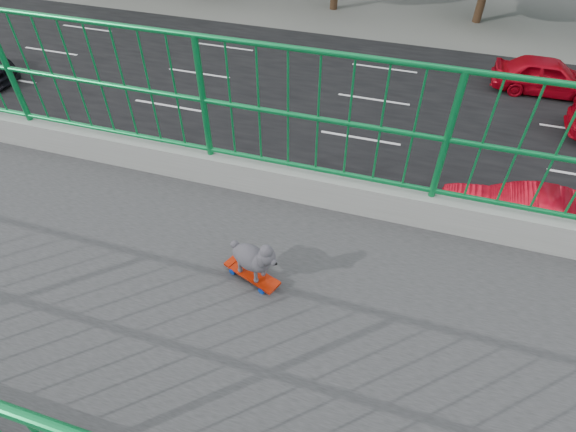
{
  "coord_description": "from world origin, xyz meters",
  "views": [
    {
      "loc": [
        1.74,
        1.72,
        9.83
      ],
      "look_at": [
        -1.13,
        0.83,
        6.98
      ],
      "focal_mm": 28.92,
      "sensor_mm": 36.0,
      "label": 1
    }
  ],
  "objects_px": {
    "skateboard": "(252,274)",
    "car_1": "(524,219)",
    "poodle": "(253,257)",
    "car_4": "(547,76)"
  },
  "relations": [
    {
      "from": "skateboard",
      "to": "car_4",
      "type": "relative_size",
      "value": 0.11
    },
    {
      "from": "poodle",
      "to": "car_1",
      "type": "distance_m",
      "value": 11.85
    },
    {
      "from": "poodle",
      "to": "car_1",
      "type": "xyz_separation_m",
      "value": [
        -8.85,
        4.49,
        -6.47
      ]
    },
    {
      "from": "poodle",
      "to": "car_4",
      "type": "distance_m",
      "value": 20.46
    },
    {
      "from": "skateboard",
      "to": "car_1",
      "type": "distance_m",
      "value": 11.74
    },
    {
      "from": "skateboard",
      "to": "car_1",
      "type": "xyz_separation_m",
      "value": [
        -8.85,
        4.52,
        -6.26
      ]
    },
    {
      "from": "skateboard",
      "to": "car_4",
      "type": "height_order",
      "value": "skateboard"
    },
    {
      "from": "poodle",
      "to": "car_4",
      "type": "bearing_deg",
      "value": -176.51
    },
    {
      "from": "skateboard",
      "to": "poodle",
      "type": "relative_size",
      "value": 1.16
    },
    {
      "from": "skateboard",
      "to": "poodle",
      "type": "bearing_deg",
      "value": 90.0
    }
  ]
}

